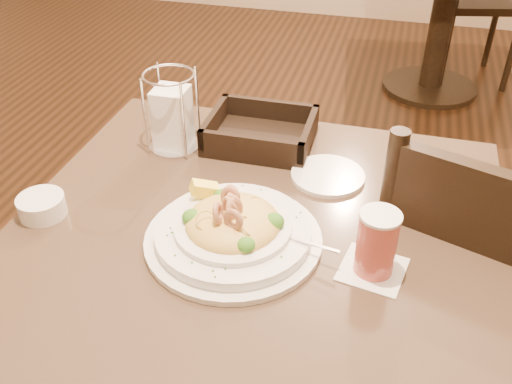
% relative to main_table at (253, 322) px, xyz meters
% --- Properties ---
extents(main_table, '(0.90, 0.90, 0.75)m').
position_rel_main_table_xyz_m(main_table, '(0.00, 0.00, 0.00)').
color(main_table, black).
rests_on(main_table, ground).
extents(dining_chair_near, '(0.53, 0.53, 0.93)m').
position_rel_main_table_xyz_m(dining_chair_near, '(0.44, 0.19, -0.01)').
color(dining_chair_near, black).
rests_on(dining_chair_near, ground).
extents(pasta_bowl, '(0.35, 0.32, 0.10)m').
position_rel_main_table_xyz_m(pasta_bowl, '(-0.03, -0.03, 0.27)').
color(pasta_bowl, white).
rests_on(pasta_bowl, main_table).
extents(drink_glass, '(0.12, 0.12, 0.12)m').
position_rel_main_table_xyz_m(drink_glass, '(0.22, -0.04, 0.30)').
color(drink_glass, white).
rests_on(drink_glass, main_table).
extents(bread_basket, '(0.23, 0.19, 0.06)m').
position_rel_main_table_xyz_m(bread_basket, '(-0.07, 0.32, 0.26)').
color(bread_basket, black).
rests_on(bread_basket, main_table).
extents(napkin_caddy, '(0.11, 0.11, 0.18)m').
position_rel_main_table_xyz_m(napkin_caddy, '(-0.25, 0.25, 0.31)').
color(napkin_caddy, silver).
rests_on(napkin_caddy, main_table).
extents(side_plate, '(0.20, 0.20, 0.01)m').
position_rel_main_table_xyz_m(side_plate, '(0.10, 0.22, 0.24)').
color(side_plate, white).
rests_on(side_plate, main_table).
extents(butter_ramekin, '(0.10, 0.10, 0.04)m').
position_rel_main_table_xyz_m(butter_ramekin, '(-0.40, -0.05, 0.26)').
color(butter_ramekin, white).
rests_on(butter_ramekin, main_table).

